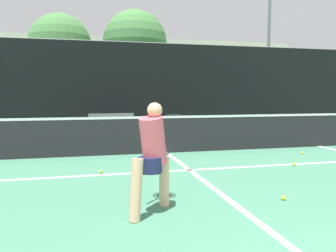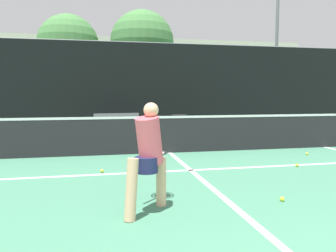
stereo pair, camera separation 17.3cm
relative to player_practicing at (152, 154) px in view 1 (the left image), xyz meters
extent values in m
cube|color=white|center=(1.14, 2.08, -0.75)|extent=(8.25, 0.10, 0.01)
cube|color=white|center=(1.14, 1.25, -0.75)|extent=(0.10, 5.65, 0.01)
cube|color=#232326|center=(1.14, 4.08, -0.28)|extent=(11.00, 0.02, 0.95)
cube|color=white|center=(1.14, 4.08, 0.17)|extent=(11.00, 0.03, 0.06)
cube|color=black|center=(1.14, 8.05, 0.93)|extent=(24.00, 0.06, 3.36)
cylinder|color=slate|center=(1.14, 8.05, 2.63)|extent=(24.00, 0.04, 0.04)
cylinder|color=#DBAD84|center=(0.20, 0.19, -0.43)|extent=(0.14, 0.14, 0.65)
cylinder|color=#DBAD84|center=(-0.24, -0.25, -0.38)|extent=(0.25, 0.25, 0.75)
cylinder|color=#1E234C|center=(-0.03, -0.04, -0.13)|extent=(0.29, 0.29, 0.20)
cylinder|color=#E55966|center=(0.01, 0.00, 0.16)|extent=(0.38, 0.37, 0.66)
sphere|color=#DBAD84|center=(0.04, 0.03, 0.55)|extent=(0.19, 0.19, 0.19)
cylinder|color=#262628|center=(-0.05, 0.27, -0.08)|extent=(0.23, 0.23, 0.03)
torus|color=#262628|center=(0.17, 0.48, -0.08)|extent=(0.48, 0.48, 0.02)
cylinder|color=beige|center=(0.17, 0.48, -0.08)|extent=(0.37, 0.37, 0.01)
sphere|color=#D1E033|center=(4.40, 3.08, -0.72)|extent=(0.07, 0.07, 0.07)
sphere|color=#D1E033|center=(1.89, 0.01, -0.72)|extent=(0.07, 0.07, 0.07)
sphere|color=#D1E033|center=(0.83, 3.56, -0.72)|extent=(0.07, 0.07, 0.07)
sphere|color=#D1E033|center=(3.38, 1.94, -0.72)|extent=(0.07, 0.07, 0.07)
sphere|color=#D1E033|center=(-0.58, 2.25, -0.72)|extent=(0.07, 0.07, 0.07)
cube|color=slate|center=(-0.04, 6.92, -0.31)|extent=(1.54, 0.49, 0.04)
cube|color=slate|center=(-0.06, 7.10, -0.10)|extent=(1.52, 0.17, 0.42)
cube|color=#333338|center=(-0.65, 6.87, -0.53)|extent=(0.06, 0.32, 0.44)
cube|color=#333338|center=(0.56, 6.97, -0.53)|extent=(0.06, 0.32, 0.44)
cylinder|color=#28603D|center=(2.07, 6.91, -0.37)|extent=(0.53, 0.53, 0.76)
cylinder|color=black|center=(2.07, 6.91, 0.03)|extent=(0.56, 0.56, 0.04)
cube|color=black|center=(-3.54, 10.24, -0.30)|extent=(1.86, 4.31, 0.89)
cube|color=#1E2328|center=(-3.54, 10.03, 0.44)|extent=(1.56, 2.58, 0.59)
cylinder|color=black|center=(-2.70, 11.62, -0.45)|extent=(0.18, 0.60, 0.60)
cylinder|color=black|center=(-2.70, 8.87, -0.45)|extent=(0.18, 0.60, 0.60)
cylinder|color=slate|center=(8.49, 11.88, 3.99)|extent=(0.16, 0.16, 9.48)
cylinder|color=brown|center=(1.68, 13.86, 0.80)|extent=(0.28, 0.28, 3.10)
sphere|color=#477F42|center=(1.68, 13.86, 3.54)|extent=(3.40, 3.40, 3.40)
cylinder|color=brown|center=(-2.26, 15.03, 0.76)|extent=(0.28, 0.28, 3.03)
sphere|color=#477F42|center=(-2.26, 15.03, 3.44)|extent=(3.33, 3.33, 3.33)
cube|color=beige|center=(1.14, 27.63, 2.60)|extent=(36.00, 2.40, 6.69)
camera|label=1|loc=(-0.75, -4.00, 0.74)|focal=35.00mm
camera|label=2|loc=(-0.58, -4.04, 0.74)|focal=35.00mm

